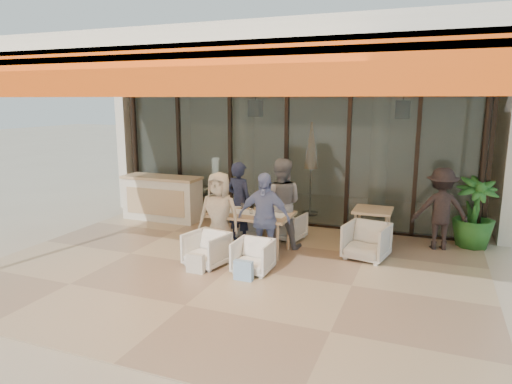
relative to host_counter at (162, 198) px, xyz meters
The scene contains 21 objects.
ground 3.64m from the host_counter, 39.56° to the right, with size 70.00×70.00×0.00m, color #C6B293.
terrace_floor 3.64m from the host_counter, 39.56° to the right, with size 8.00×6.00×0.01m, color tan.
terrace_structure 4.65m from the host_counter, 42.66° to the right, with size 8.00×6.00×3.40m.
glass_storefront 3.06m from the host_counter, 14.24° to the left, with size 8.08×0.10×3.20m.
interior_block 4.45m from the host_counter, 47.31° to the left, with size 9.05×3.62×3.52m.
host_counter is the anchor object (origin of this frame).
dining_table 3.06m from the host_counter, 25.96° to the right, with size 1.50×0.90×0.93m.
chair_far_left 2.38m from the host_counter, ahead, with size 0.59×0.55×0.61m, color silver.
chair_far_right 3.21m from the host_counter, ahead, with size 0.61×0.57×0.62m, color silver.
chair_near_left 3.28m from the host_counter, 44.47° to the right, with size 0.63×0.59×0.65m, color silver.
chair_near_right 3.93m from the host_counter, 35.84° to the right, with size 0.59×0.55×0.61m, color silver.
diner_navy 2.52m from the host_counter, 20.94° to the right, with size 0.59×0.38×1.61m, color #171B32.
diner_grey 3.32m from the host_counter, 15.72° to the right, with size 0.83×0.65×1.71m, color slate.
diner_cream 2.96m from the host_counter, 37.52° to the right, with size 0.75×0.49×1.54m, color beige.
diner_periwinkle 3.66m from the host_counter, 29.46° to the right, with size 0.93×0.39×1.58m, color #7889C8.
tote_bag_cream 3.58m from the host_counter, 49.06° to the right, with size 0.30×0.10×0.34m, color silver.
tote_bag_blue 4.18m from the host_counter, 40.30° to the right, with size 0.30×0.10×0.34m, color #99BFD8.
side_table 4.80m from the host_counter, ahead, with size 0.70×0.70×0.74m.
side_chair 4.90m from the host_counter, 11.64° to the right, with size 0.70×0.66×0.73m, color silver.
standing_woman 5.98m from the host_counter, ahead, with size 1.00×0.58×1.55m, color black.
potted_palm 6.59m from the host_counter, ahead, with size 0.76×0.76×1.36m, color #1E5919.
Camera 1 is at (3.00, -6.52, 2.78)m, focal length 32.00 mm.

